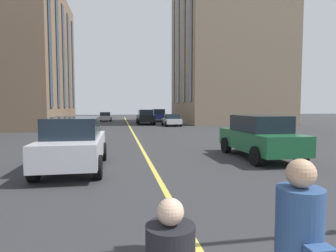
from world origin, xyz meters
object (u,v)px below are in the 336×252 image
(car_white_near, at_px, (74,143))
(car_silver_parked_a, at_px, (105,117))
(car_white_far, at_px, (172,120))
(car_green_oncoming, at_px, (260,136))
(car_blue_mid, at_px, (158,115))
(car_black_parked_b, at_px, (145,117))

(car_white_near, bearing_deg, car_silver_parked_a, 0.76)
(car_white_near, bearing_deg, car_white_far, -19.53)
(car_green_oncoming, height_order, car_white_far, car_green_oncoming)
(car_white_far, bearing_deg, car_blue_mid, 0.00)
(car_green_oncoming, xyz_separation_m, car_silver_parked_a, (33.29, 8.17, -0.27))
(car_green_oncoming, bearing_deg, car_white_far, -0.00)
(car_black_parked_b, distance_m, car_silver_parked_a, 10.43)
(car_white_far, bearing_deg, car_black_parked_b, 37.26)
(car_white_far, xyz_separation_m, car_silver_parked_a, (12.47, 8.17, 0.00))
(car_white_far, relative_size, car_blue_mid, 0.83)
(car_black_parked_b, distance_m, car_blue_mid, 8.00)
(car_green_oncoming, distance_m, car_white_far, 20.83)
(car_silver_parked_a, distance_m, car_blue_mid, 8.29)
(car_green_oncoming, relative_size, car_white_far, 1.21)
(car_green_oncoming, relative_size, car_white_near, 1.00)
(car_black_parked_b, height_order, car_green_oncoming, same)
(car_green_oncoming, height_order, car_blue_mid, same)
(car_black_parked_b, bearing_deg, car_white_near, 168.84)
(car_white_far, height_order, car_blue_mid, car_blue_mid)
(car_white_near, xyz_separation_m, car_silver_parked_a, (34.22, 0.45, -0.27))
(car_green_oncoming, height_order, car_white_near, same)
(car_black_parked_b, relative_size, car_white_near, 1.00)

